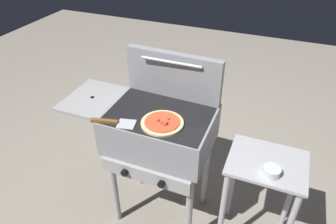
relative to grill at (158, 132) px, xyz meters
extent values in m
plane|color=gray|center=(0.01, 0.00, -0.76)|extent=(8.00, 8.00, 0.00)
cube|color=gray|center=(0.01, 0.00, 0.02)|extent=(0.64, 0.48, 0.24)
cube|color=black|center=(0.01, 0.00, 0.14)|extent=(0.61, 0.46, 0.01)
cube|color=#A1A1A1|center=(-0.47, 0.00, 0.13)|extent=(0.32, 0.41, 0.02)
cube|color=#A1A1A1|center=(-0.47, 0.00, 0.02)|extent=(0.02, 0.02, 0.24)
cube|color=#A1A1A1|center=(0.01, -0.25, -0.15)|extent=(0.58, 0.02, 0.10)
cylinder|color=black|center=(-0.11, -0.27, -0.15)|extent=(0.04, 0.02, 0.04)
cylinder|color=black|center=(0.13, -0.27, -0.15)|extent=(0.04, 0.02, 0.04)
cylinder|color=#A1A1A1|center=(-0.26, -0.19, -0.43)|extent=(0.04, 0.04, 0.66)
cylinder|color=#A1A1A1|center=(0.28, -0.19, -0.43)|extent=(0.04, 0.04, 0.66)
cylinder|color=#A1A1A1|center=(-0.26, 0.19, -0.43)|extent=(0.04, 0.04, 0.66)
cylinder|color=#A1A1A1|center=(0.28, 0.19, -0.43)|extent=(0.04, 0.04, 0.66)
cube|color=gray|center=(0.01, 0.22, 0.29)|extent=(0.63, 0.07, 0.30)
cylinder|color=#B7B7BC|center=(0.01, 0.17, 0.40)|extent=(0.38, 0.02, 0.02)
cylinder|color=beige|center=(0.07, -0.09, 0.15)|extent=(0.25, 0.25, 0.01)
cylinder|color=#D14C2D|center=(0.07, -0.09, 0.16)|extent=(0.20, 0.20, 0.01)
sphere|color=#B54D22|center=(0.07, -0.11, 0.17)|extent=(0.02, 0.02, 0.02)
sphere|color=#C34E2D|center=(0.09, -0.06, 0.17)|extent=(0.02, 0.02, 0.02)
sphere|color=#EE3C2C|center=(0.09, -0.11, 0.17)|extent=(0.03, 0.03, 0.03)
sphere|color=#BD432B|center=(0.10, -0.10, 0.17)|extent=(0.02, 0.02, 0.02)
sphere|color=#BB4A22|center=(0.04, -0.10, 0.17)|extent=(0.02, 0.02, 0.02)
cube|color=#B7BABF|center=(-0.12, -0.18, 0.15)|extent=(0.12, 0.11, 0.01)
cube|color=brown|center=(-0.25, -0.20, 0.15)|extent=(0.16, 0.06, 0.02)
cube|color=#B2B2B7|center=(0.67, 0.00, -0.03)|extent=(0.44, 0.36, 0.02)
cylinder|color=#B2B2B7|center=(0.48, -0.15, -0.40)|extent=(0.04, 0.04, 0.72)
cylinder|color=#B2B2B7|center=(0.48, 0.15, -0.40)|extent=(0.04, 0.04, 0.72)
cylinder|color=#B2B2B7|center=(0.86, 0.15, -0.40)|extent=(0.04, 0.04, 0.72)
cylinder|color=silver|center=(0.70, -0.09, 0.00)|extent=(0.10, 0.10, 0.04)
cylinder|color=#996B47|center=(0.70, -0.09, 0.00)|extent=(0.08, 0.08, 0.02)
camera|label=1|loc=(0.63, -1.39, 1.20)|focal=33.04mm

